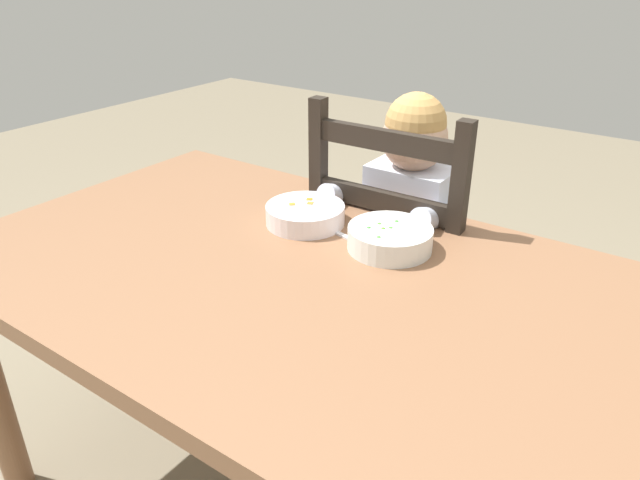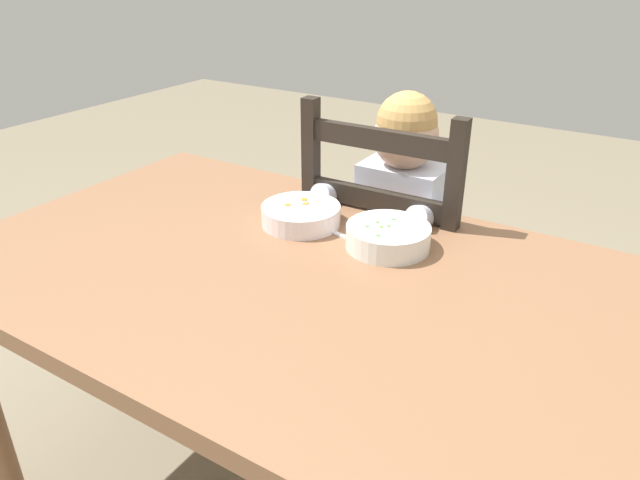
% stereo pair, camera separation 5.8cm
% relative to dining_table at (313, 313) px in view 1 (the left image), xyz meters
% --- Properties ---
extents(dining_table, '(1.57, 0.88, 0.71)m').
position_rel_dining_table_xyz_m(dining_table, '(0.00, 0.00, 0.00)').
color(dining_table, brown).
rests_on(dining_table, ground).
extents(dining_chair, '(0.43, 0.43, 0.97)m').
position_rel_dining_table_xyz_m(dining_chair, '(-0.05, 0.49, -0.15)').
color(dining_chair, black).
rests_on(dining_chair, ground).
extents(child_figure, '(0.32, 0.31, 0.97)m').
position_rel_dining_table_xyz_m(child_figure, '(-0.05, 0.48, 0.02)').
color(child_figure, silver).
rests_on(child_figure, ground).
extents(bowl_of_peas, '(0.18, 0.18, 0.05)m').
position_rel_dining_table_xyz_m(bowl_of_peas, '(0.07, 0.19, 0.11)').
color(bowl_of_peas, white).
rests_on(bowl_of_peas, dining_table).
extents(bowl_of_carrots, '(0.19, 0.19, 0.05)m').
position_rel_dining_table_xyz_m(bowl_of_carrots, '(-0.16, 0.19, 0.11)').
color(bowl_of_carrots, white).
rests_on(bowl_of_carrots, dining_table).
extents(spoon, '(0.14, 0.05, 0.01)m').
position_rel_dining_table_xyz_m(spoon, '(-0.08, 0.19, 0.09)').
color(spoon, silver).
rests_on(spoon, dining_table).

